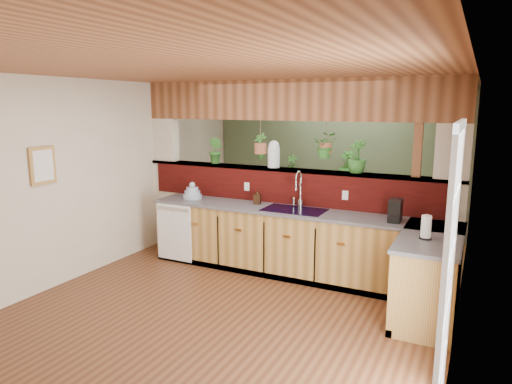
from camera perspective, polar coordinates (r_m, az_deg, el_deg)
The scene contains 28 objects.
ground at distance 5.57m, azimuth -1.62°, elevation -13.09°, with size 4.60×7.00×0.01m, color #532E19.
ceiling at distance 5.11m, azimuth -1.78°, elevation 14.66°, with size 4.60×7.00×0.01m, color brown.
wall_back at distance 8.40m, azimuth 9.66°, elevation 4.11°, with size 4.60×0.02×2.60m, color beige.
wall_left at distance 6.58m, azimuth -19.67°, elevation 1.81°, with size 0.02×7.00×2.60m, color beige.
wall_right at distance 4.59m, azimuth 24.53°, elevation -2.20°, with size 0.02×7.00×2.60m, color beige.
pass_through_partition at distance 6.39m, azimuth 4.25°, elevation 1.18°, with size 4.60×0.21×2.60m.
pass_through_ledge at distance 6.38m, azimuth 4.03°, elevation 2.79°, with size 4.60×0.21×0.04m, color brown.
header_beam at distance 6.32m, azimuth 4.15°, elevation 11.40°, with size 4.60×0.15×0.55m, color brown.
sage_backwall at distance 8.38m, azimuth 9.62°, elevation 4.09°, with size 4.55×0.02×2.55m, color #556847.
countertop at distance 5.87m, azimuth 9.72°, elevation -7.30°, with size 4.14×1.52×0.90m.
dishwasher at distance 6.70m, azimuth -10.20°, elevation -4.96°, with size 0.58×0.03×0.82m.
navy_sink at distance 6.05m, azimuth 4.79°, elevation -2.96°, with size 0.82×0.50×0.18m.
french_door at distance 3.41m, azimuth 22.79°, elevation -10.76°, with size 0.06×1.02×2.16m, color white.
framed_print at distance 6.00m, azimuth -25.12°, elevation 3.02°, with size 0.04×0.35×0.45m.
faucet at distance 6.11m, azimuth 5.39°, elevation 0.52°, with size 0.22×0.22×0.50m.
dish_stack at distance 6.80m, azimuth -7.95°, elevation -0.16°, with size 0.28×0.28×0.25m.
soap_dispenser at distance 6.35m, azimuth 0.17°, elevation -0.58°, with size 0.09×0.10×0.21m, color #352113.
coffee_maker at distance 5.63m, azimuth 17.00°, elevation -2.35°, with size 0.14×0.24×0.26m.
paper_towel at distance 5.01m, azimuth 20.49°, elevation -4.19°, with size 0.12×0.12×0.26m.
glass_jar at distance 6.44m, azimuth 2.23°, elevation 4.77°, with size 0.17×0.17×0.38m.
ledge_plant_left at distance 6.88m, azimuth -5.05°, elevation 5.20°, with size 0.22×0.18×0.40m, color #2A6623.
ledge_plant_right at distance 6.05m, azimuth 12.52°, elevation 4.37°, with size 0.24×0.24×0.43m, color #2A6623.
hanging_plant_a at distance 6.51m, azimuth 0.57°, elevation 6.83°, with size 0.23×0.19×0.49m.
hanging_plant_b at distance 6.15m, azimuth 8.75°, elevation 7.19°, with size 0.36×0.33×0.46m.
shelving_console at distance 8.36m, azimuth 7.52°, elevation -1.42°, with size 1.44×0.38×0.96m, color black.
shelf_plant_a at distance 8.41m, azimuth 4.54°, elevation 3.38°, with size 0.21×0.14×0.39m, color #2A6623.
shelf_plant_b at distance 8.08m, azimuth 11.31°, elevation 3.33°, with size 0.29×0.29×0.51m, color #2A6623.
floor_plant at distance 7.33m, azimuth 12.21°, elevation -4.44°, with size 0.65×0.56×0.72m, color #2A6623.
Camera 1 is at (2.41, -4.49, 2.26)m, focal length 32.00 mm.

